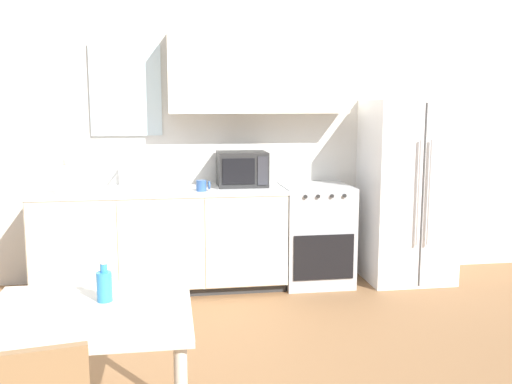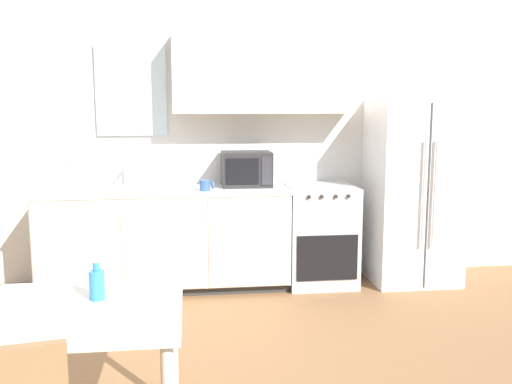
# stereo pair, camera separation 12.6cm
# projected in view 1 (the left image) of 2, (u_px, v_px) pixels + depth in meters

# --- Properties ---
(ground_plane) EXTENTS (12.00, 12.00, 0.00)m
(ground_plane) POSITION_uv_depth(u_px,v_px,m) (195.00, 368.00, 3.62)
(ground_plane) COLOR olive
(wall_back) EXTENTS (12.00, 0.38, 2.70)m
(wall_back) POSITION_uv_depth(u_px,v_px,m) (194.00, 127.00, 5.32)
(wall_back) COLOR silver
(wall_back) RESTS_ON ground_plane
(kitchen_counter) EXTENTS (2.21, 0.65, 0.91)m
(kitchen_counter) POSITION_uv_depth(u_px,v_px,m) (162.00, 239.00, 5.11)
(kitchen_counter) COLOR #333333
(kitchen_counter) RESTS_ON ground_plane
(oven_range) EXTENTS (0.62, 0.65, 0.92)m
(oven_range) POSITION_uv_depth(u_px,v_px,m) (315.00, 234.00, 5.32)
(oven_range) COLOR #B7BABC
(oven_range) RESTS_ON ground_plane
(refrigerator) EXTENTS (0.78, 0.72, 1.70)m
(refrigerator) POSITION_uv_depth(u_px,v_px,m) (407.00, 191.00, 5.37)
(refrigerator) COLOR white
(refrigerator) RESTS_ON ground_plane
(kitchen_sink) EXTENTS (0.61, 0.40, 0.28)m
(kitchen_sink) POSITION_uv_depth(u_px,v_px,m) (127.00, 188.00, 5.00)
(kitchen_sink) COLOR #B7BABC
(kitchen_sink) RESTS_ON kitchen_counter
(microwave) EXTENTS (0.45, 0.37, 0.32)m
(microwave) POSITION_uv_depth(u_px,v_px,m) (242.00, 169.00, 5.23)
(microwave) COLOR #282828
(microwave) RESTS_ON kitchen_counter
(coffee_mug) EXTENTS (0.12, 0.09, 0.09)m
(coffee_mug) POSITION_uv_depth(u_px,v_px,m) (202.00, 186.00, 4.94)
(coffee_mug) COLOR #335999
(coffee_mug) RESTS_ON kitchen_counter
(grocery_bag_0) EXTENTS (0.22, 0.19, 0.33)m
(grocery_bag_0) POSITION_uv_depth(u_px,v_px,m) (71.00, 177.00, 4.79)
(grocery_bag_0) COLOR silver
(grocery_bag_0) RESTS_ON kitchen_counter
(dining_table) EXTENTS (0.94, 0.84, 0.73)m
(dining_table) POSITION_uv_depth(u_px,v_px,m) (89.00, 334.00, 2.63)
(dining_table) COLOR beige
(dining_table) RESTS_ON ground_plane
(drink_bottle) EXTENTS (0.07, 0.07, 0.20)m
(drink_bottle) POSITION_uv_depth(u_px,v_px,m) (104.00, 285.00, 2.72)
(drink_bottle) COLOR #338CD8
(drink_bottle) RESTS_ON dining_table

